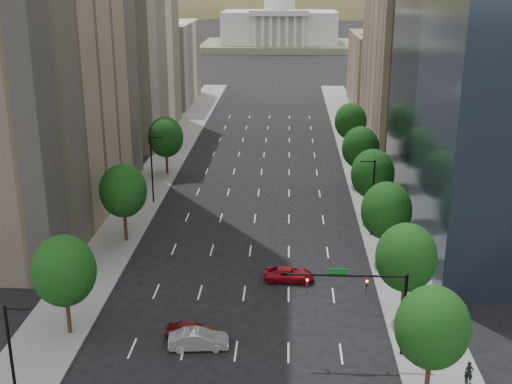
% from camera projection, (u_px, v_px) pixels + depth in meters
% --- Properties ---
extents(sidewalk_left, '(6.00, 200.00, 0.15)m').
position_uv_depth(sidewalk_left, '(130.00, 216.00, 81.73)').
color(sidewalk_left, slate).
rests_on(sidewalk_left, ground).
extents(sidewalk_right, '(6.00, 200.00, 0.15)m').
position_uv_depth(sidewalk_right, '(382.00, 220.00, 80.29)').
color(sidewalk_right, slate).
rests_on(sidewalk_right, ground).
extents(midrise_cream_left, '(14.00, 30.00, 35.00)m').
position_uv_depth(midrise_cream_left, '(127.00, 38.00, 117.45)').
color(midrise_cream_left, beige).
rests_on(midrise_cream_left, ground).
extents(filler_left, '(14.00, 26.00, 18.00)m').
position_uv_depth(filler_left, '(163.00, 63.00, 151.41)').
color(filler_left, beige).
rests_on(filler_left, ground).
extents(parking_tan_right, '(14.00, 30.00, 30.00)m').
position_uv_depth(parking_tan_right, '(413.00, 56.00, 113.08)').
color(parking_tan_right, '#8C7759').
rests_on(parking_tan_right, ground).
extents(filler_right, '(14.00, 26.00, 16.00)m').
position_uv_depth(filler_right, '(384.00, 71.00, 146.57)').
color(filler_right, '#8C7759').
rests_on(filler_right, ground).
extents(tree_right_0, '(5.20, 5.20, 8.39)m').
position_uv_depth(tree_right_0, '(432.00, 327.00, 45.50)').
color(tree_right_0, '#382316').
rests_on(tree_right_0, ground).
extents(tree_right_1, '(5.20, 5.20, 8.75)m').
position_uv_depth(tree_right_1, '(406.00, 257.00, 55.82)').
color(tree_right_1, '#382316').
rests_on(tree_right_1, ground).
extents(tree_right_2, '(5.20, 5.20, 8.61)m').
position_uv_depth(tree_right_2, '(386.00, 211.00, 67.24)').
color(tree_right_2, '#382316').
rests_on(tree_right_2, ground).
extents(tree_right_3, '(5.20, 5.20, 8.89)m').
position_uv_depth(tree_right_3, '(373.00, 174.00, 78.53)').
color(tree_right_3, '#382316').
rests_on(tree_right_3, ground).
extents(tree_right_4, '(5.20, 5.20, 8.46)m').
position_uv_depth(tree_right_4, '(360.00, 148.00, 91.94)').
color(tree_right_4, '#382316').
rests_on(tree_right_4, ground).
extents(tree_right_5, '(5.20, 5.20, 8.75)m').
position_uv_depth(tree_right_5, '(351.00, 121.00, 107.02)').
color(tree_right_5, '#382316').
rests_on(tree_right_5, ground).
extents(tree_left_0, '(5.20, 5.20, 8.75)m').
position_uv_depth(tree_left_0, '(64.00, 271.00, 53.33)').
color(tree_left_0, '#382316').
rests_on(tree_left_0, ground).
extents(tree_left_1, '(5.20, 5.20, 8.97)m').
position_uv_depth(tree_left_1, '(123.00, 191.00, 72.22)').
color(tree_left_1, '#382316').
rests_on(tree_left_1, ground).
extents(tree_left_2, '(5.20, 5.20, 8.68)m').
position_uv_depth(tree_left_2, '(166.00, 137.00, 96.96)').
color(tree_left_2, '#382316').
rests_on(tree_left_2, ground).
extents(streetlight_rn, '(1.70, 0.20, 9.00)m').
position_uv_depth(streetlight_rn, '(372.00, 196.00, 74.14)').
color(streetlight_rn, black).
rests_on(streetlight_rn, ground).
extents(streetlight_ls, '(1.70, 0.20, 9.00)m').
position_uv_depth(streetlight_ls, '(13.00, 364.00, 42.21)').
color(streetlight_ls, black).
rests_on(streetlight_ls, ground).
extents(streetlight_ln, '(1.70, 0.20, 9.00)m').
position_uv_depth(streetlight_ln, '(152.00, 167.00, 84.87)').
color(streetlight_ln, black).
rests_on(streetlight_ln, ground).
extents(traffic_signal, '(9.12, 0.40, 7.38)m').
position_uv_depth(traffic_signal, '(373.00, 296.00, 50.47)').
color(traffic_signal, black).
rests_on(traffic_signal, ground).
extents(capitol, '(60.00, 40.00, 35.20)m').
position_uv_depth(capitol, '(279.00, 27.00, 258.19)').
color(capitol, '#596647').
rests_on(capitol, ground).
extents(foothills, '(720.00, 413.00, 263.00)m').
position_uv_depth(foothills, '(323.00, 50.00, 602.70)').
color(foothills, brown).
rests_on(foothills, ground).
extents(car_maroon, '(4.43, 2.12, 1.46)m').
position_uv_depth(car_maroon, '(192.00, 331.00, 54.19)').
color(car_maroon, '#500D0D').
rests_on(car_maroon, ground).
extents(car_silver, '(4.96, 2.20, 1.58)m').
position_uv_depth(car_silver, '(199.00, 340.00, 52.75)').
color(car_silver, '#A0A0A5').
rests_on(car_silver, ground).
extents(car_red_far, '(4.89, 2.31, 1.35)m').
position_uv_depth(car_red_far, '(289.00, 274.00, 64.42)').
color(car_red_far, maroon).
rests_on(car_red_far, ground).
extents(cyclist, '(0.81, 1.78, 2.28)m').
position_uv_depth(cyclist, '(468.00, 381.00, 47.20)').
color(cyclist, black).
rests_on(cyclist, sidewalk_right).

